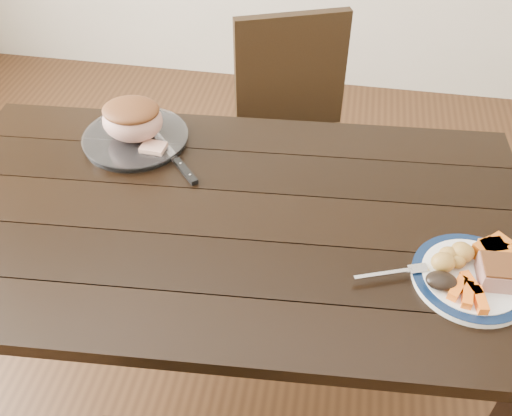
% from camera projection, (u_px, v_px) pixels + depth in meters
% --- Properties ---
extents(ground, '(4.00, 4.00, 0.00)m').
position_uv_depth(ground, '(235.00, 369.00, 2.00)').
color(ground, '#472B16').
rests_on(ground, ground).
extents(dining_table, '(1.66, 1.01, 0.75)m').
position_uv_depth(dining_table, '(228.00, 238.00, 1.55)').
color(dining_table, black).
rests_on(dining_table, ground).
extents(chair_far, '(0.55, 0.55, 0.93)m').
position_uv_depth(chair_far, '(296.00, 130.00, 2.16)').
color(chair_far, black).
rests_on(chair_far, ground).
extents(dinner_plate, '(0.27, 0.27, 0.02)m').
position_uv_depth(dinner_plate, '(471.00, 278.00, 1.32)').
color(dinner_plate, white).
rests_on(dinner_plate, dining_table).
extents(plate_rim, '(0.27, 0.27, 0.02)m').
position_uv_depth(plate_rim, '(472.00, 276.00, 1.31)').
color(plate_rim, '#0B1A37').
rests_on(plate_rim, dinner_plate).
extents(serving_platter, '(0.31, 0.31, 0.02)m').
position_uv_depth(serving_platter, '(136.00, 139.00, 1.72)').
color(serving_platter, white).
rests_on(serving_platter, dining_table).
extents(pork_slice, '(0.11, 0.09, 0.05)m').
position_uv_depth(pork_slice, '(503.00, 273.00, 1.28)').
color(pork_slice, '#AF776B').
rests_on(pork_slice, dinner_plate).
extents(roasted_potatoes, '(0.10, 0.10, 0.05)m').
position_uv_depth(roasted_potatoes, '(454.00, 256.00, 1.32)').
color(roasted_potatoes, gold).
rests_on(roasted_potatoes, dinner_plate).
extents(carrot_batons, '(0.09, 0.11, 0.02)m').
position_uv_depth(carrot_batons, '(469.00, 292.00, 1.26)').
color(carrot_batons, orange).
rests_on(carrot_batons, dinner_plate).
extents(pumpkin_wedges, '(0.11, 0.09, 0.04)m').
position_uv_depth(pumpkin_wedges, '(495.00, 251.00, 1.34)').
color(pumpkin_wedges, orange).
rests_on(pumpkin_wedges, dinner_plate).
extents(dark_mushroom, '(0.07, 0.05, 0.03)m').
position_uv_depth(dark_mushroom, '(441.00, 281.00, 1.27)').
color(dark_mushroom, black).
rests_on(dark_mushroom, dinner_plate).
extents(fork, '(0.17, 0.08, 0.00)m').
position_uv_depth(fork, '(397.00, 272.00, 1.32)').
color(fork, silver).
rests_on(fork, dinner_plate).
extents(roast_joint, '(0.18, 0.15, 0.12)m').
position_uv_depth(roast_joint, '(133.00, 121.00, 1.67)').
color(roast_joint, tan).
rests_on(roast_joint, serving_platter).
extents(cut_slice, '(0.07, 0.06, 0.02)m').
position_uv_depth(cut_slice, '(154.00, 148.00, 1.66)').
color(cut_slice, tan).
rests_on(cut_slice, serving_platter).
extents(carving_knife, '(0.23, 0.25, 0.01)m').
position_uv_depth(carving_knife, '(179.00, 164.00, 1.63)').
color(carving_knife, silver).
rests_on(carving_knife, dining_table).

